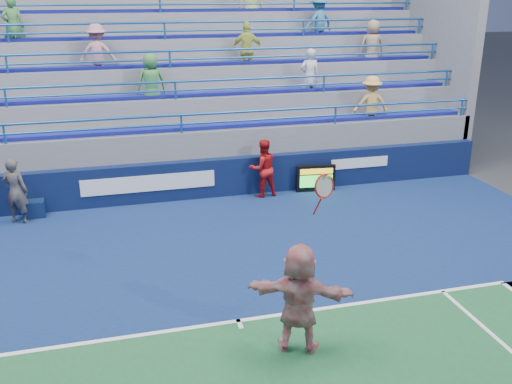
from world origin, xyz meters
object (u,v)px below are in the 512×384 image
object	(u,v)px
serve_speed_board	(316,178)
ball_girl	(263,168)
tennis_player	(299,298)
judge_chair	(36,207)
line_judge	(16,191)

from	to	relation	value
serve_speed_board	ball_girl	world-z (taller)	ball_girl
serve_speed_board	ball_girl	distance (m)	1.65
tennis_player	judge_chair	bearing A→B (deg)	123.10
judge_chair	tennis_player	world-z (taller)	tennis_player
tennis_player	line_judge	bearing A→B (deg)	126.40
judge_chair	tennis_player	xyz separation A→B (m)	(4.70, -7.21, 0.69)
tennis_player	line_judge	xyz separation A→B (m)	(-5.07, 6.88, -0.09)
serve_speed_board	line_judge	bearing A→B (deg)	-177.93
ball_girl	serve_speed_board	bearing A→B (deg)	172.09
tennis_player	line_judge	world-z (taller)	tennis_player
line_judge	ball_girl	bearing A→B (deg)	-156.05
tennis_player	ball_girl	bearing A→B (deg)	79.01
judge_chair	tennis_player	distance (m)	8.63
serve_speed_board	judge_chair	bearing A→B (deg)	179.68
tennis_player	ball_girl	xyz separation A→B (m)	(1.39, 7.18, -0.11)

